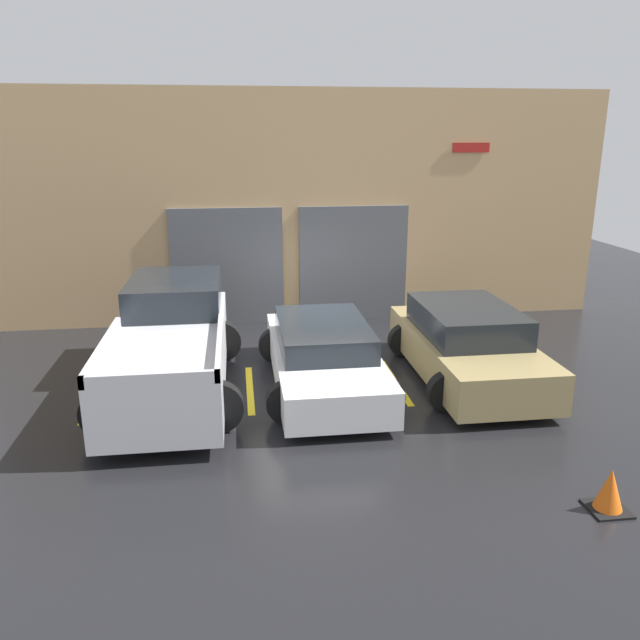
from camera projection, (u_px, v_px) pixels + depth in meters
name	position (u px, v px, depth m)	size (l,w,h in m)	color
ground_plane	(315.00, 362.00, 12.52)	(28.00, 28.00, 0.00)	black
shophouse_building	(297.00, 209.00, 14.89)	(14.92, 0.68, 5.42)	tan
pickup_truck	(172.00, 344.00, 11.01)	(2.43, 5.14, 1.77)	silver
sedan_white	(324.00, 356.00, 11.21)	(2.23, 4.51, 1.17)	white
sedan_side	(466.00, 345.00, 11.53)	(2.29, 4.32, 1.37)	#9E8956
parking_stripe_far_left	(95.00, 397.00, 10.83)	(0.12, 2.20, 0.01)	gold
parking_stripe_left	(250.00, 389.00, 11.18)	(0.12, 2.20, 0.01)	gold
parking_stripe_centre	(395.00, 382.00, 11.52)	(0.12, 2.20, 0.01)	gold
parking_stripe_right	(532.00, 374.00, 11.86)	(0.12, 2.20, 0.01)	gold
traffic_cone	(610.00, 491.00, 7.52)	(0.47, 0.47, 0.55)	black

